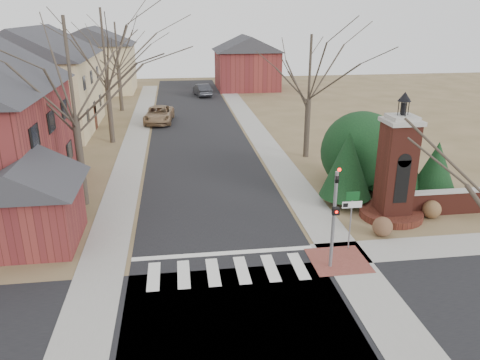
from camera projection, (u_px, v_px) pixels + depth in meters
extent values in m
plane|color=brown|center=(230.00, 282.00, 18.46)|extent=(120.00, 120.00, 0.00)
cube|color=black|center=(199.00, 139.00, 38.94)|extent=(8.00, 70.00, 0.01)
cube|color=black|center=(240.00, 330.00, 15.67)|extent=(120.00, 8.00, 0.01)
cube|color=silver|center=(228.00, 271.00, 19.20)|extent=(8.00, 2.20, 0.02)
cube|color=silver|center=(224.00, 253.00, 20.60)|extent=(8.00, 0.35, 0.02)
cube|color=gray|center=(260.00, 137.00, 39.61)|extent=(2.00, 60.00, 0.02)
cube|color=gray|center=(135.00, 141.00, 38.27)|extent=(2.00, 60.00, 0.02)
cube|color=brown|center=(338.00, 260.00, 20.01)|extent=(2.40, 2.40, 0.02)
cylinder|color=slate|center=(333.00, 221.00, 18.86)|extent=(0.14, 0.14, 4.20)
imported|color=black|center=(337.00, 175.00, 18.20)|extent=(0.15, 0.18, 0.90)
sphere|color=#FF0C05|center=(339.00, 170.00, 17.89)|extent=(0.14, 0.14, 0.14)
cube|color=black|center=(336.00, 211.00, 18.52)|extent=(0.28, 0.16, 0.30)
sphere|color=#FF0C05|center=(337.00, 212.00, 18.44)|extent=(0.11, 0.11, 0.11)
cylinder|color=slate|center=(350.00, 222.00, 20.61)|extent=(0.06, 0.06, 2.60)
cube|color=silver|center=(352.00, 205.00, 20.30)|extent=(0.90, 0.03, 0.30)
cube|color=black|center=(346.00, 205.00, 20.24)|extent=(0.22, 0.02, 0.18)
cube|color=#0D4019|center=(353.00, 196.00, 20.16)|extent=(0.60, 0.03, 0.40)
cylinder|color=#5A241A|center=(391.00, 214.00, 24.22)|extent=(3.20, 3.20, 0.36)
cube|color=#5A241A|center=(396.00, 171.00, 23.43)|extent=(1.50, 1.50, 5.00)
cube|color=black|center=(402.00, 182.00, 22.86)|extent=(0.70, 0.10, 2.20)
cube|color=gray|center=(402.00, 121.00, 22.56)|extent=(1.70, 1.70, 0.20)
cube|color=gray|center=(402.00, 117.00, 22.49)|extent=(1.30, 1.30, 0.20)
cylinder|color=black|center=(403.00, 109.00, 22.35)|extent=(0.20, 0.20, 0.60)
cone|color=black|center=(405.00, 97.00, 22.15)|extent=(0.64, 0.64, 0.45)
cube|color=#5A241A|center=(472.00, 201.00, 24.66)|extent=(7.50, 0.40, 1.20)
cube|color=gray|center=(475.00, 190.00, 24.44)|extent=(7.50, 0.50, 0.10)
cube|color=beige|center=(40.00, 94.00, 40.75)|extent=(9.00, 12.00, 6.40)
cube|color=maroon|center=(31.00, 215.00, 21.07)|extent=(4.00, 4.00, 2.80)
cube|color=beige|center=(94.00, 69.00, 60.57)|extent=(10.00, 8.00, 6.00)
cube|color=beige|center=(65.00, 37.00, 57.35)|extent=(0.75, 0.75, 3.08)
cube|color=maroon|center=(247.00, 70.00, 63.33)|extent=(8.00, 8.00, 5.00)
cube|color=maroon|center=(232.00, 45.00, 60.39)|extent=(0.75, 0.75, 2.80)
cylinder|color=#473D33|center=(344.00, 200.00, 25.83)|extent=(0.20, 0.20, 0.50)
cone|color=black|center=(347.00, 164.00, 25.13)|extent=(2.80, 2.80, 3.60)
cylinder|color=#473D33|center=(391.00, 189.00, 27.37)|extent=(0.20, 0.20, 0.50)
cone|color=black|center=(396.00, 150.00, 26.57)|extent=(3.40, 3.40, 4.20)
cylinder|color=#473D33|center=(432.00, 193.00, 26.70)|extent=(0.20, 0.20, 0.50)
cone|color=black|center=(436.00, 166.00, 26.14)|extent=(2.40, 2.40, 2.80)
sphere|color=black|center=(362.00, 148.00, 27.65)|extent=(4.80, 4.80, 4.80)
cylinder|color=#473D33|center=(81.00, 162.00, 25.11)|extent=(0.40, 0.40, 4.83)
cylinder|color=#473D33|center=(110.00, 112.00, 37.17)|extent=(0.40, 0.40, 5.04)
cylinder|color=#473D33|center=(120.00, 90.00, 49.32)|extent=(0.40, 0.40, 4.41)
cylinder|color=#473D33|center=(307.00, 128.00, 33.61)|extent=(0.40, 0.40, 4.20)
imported|color=#91704F|center=(159.00, 115.00, 44.49)|extent=(2.99, 5.65, 1.51)
imported|color=#2B2D32|center=(202.00, 90.00, 58.41)|extent=(2.26, 4.76, 1.51)
sphere|color=brown|center=(383.00, 227.00, 22.08)|extent=(0.95, 0.95, 0.95)
sphere|color=brown|center=(432.00, 209.00, 24.01)|extent=(0.94, 0.94, 0.94)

